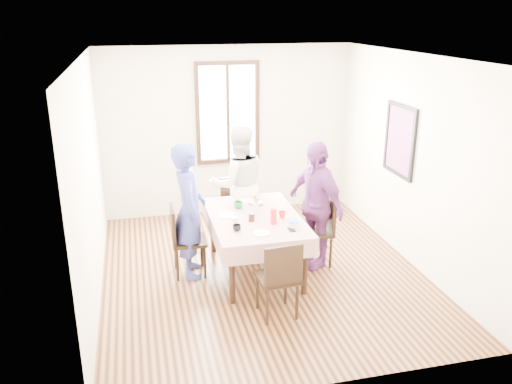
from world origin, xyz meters
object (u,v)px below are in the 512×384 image
chair_far (239,210)px  person_right (315,205)px  chair_left (189,241)px  chair_right (315,231)px  person_far (239,185)px  person_left (189,211)px  dining_table (255,245)px  chair_near (277,277)px

chair_far → person_right: 1.32m
chair_left → chair_far: size_ratio=1.00×
chair_far → person_right: bearing=122.1°
chair_left → chair_right: (1.64, -0.09, 0.00)m
chair_right → person_right: size_ratio=0.55×
chair_right → person_far: (-0.82, 0.97, 0.40)m
person_left → dining_table: bearing=-97.3°
chair_left → chair_far: 1.21m
dining_table → person_right: size_ratio=0.90×
chair_near → person_far: size_ratio=0.53×
person_right → chair_right: bearing=69.3°
person_left → person_right: bearing=-90.6°
chair_left → chair_near: bearing=36.0°
chair_far → person_right: (0.80, -0.99, 0.38)m
dining_table → chair_right: size_ratio=1.65×
chair_right → person_left: size_ratio=0.53×
chair_near → person_far: (0.00, 2.05, 0.40)m
chair_left → chair_far: same height
dining_table → chair_left: 0.84m
chair_right → chair_far: same height
person_right → chair_far: bearing=-161.8°
chair_left → person_right: (1.62, -0.09, 0.38)m
chair_left → chair_right: 1.64m
chair_left → chair_near: size_ratio=1.00×
person_left → chair_left: bearing=92.8°
dining_table → person_right: (0.80, 0.05, 0.46)m
chair_right → chair_near: bearing=147.2°
person_right → chair_near: bearing=-57.2°
dining_table → chair_near: 1.04m
chair_right → chair_far: bearing=44.1°
chair_right → chair_far: 1.28m
person_left → person_far: (0.80, 0.87, -0.00)m
chair_near → person_right: size_ratio=0.55×
chair_left → person_left: (0.02, 0.00, 0.40)m
chair_near → person_far: person_far is taller
chair_right → chair_left: bearing=91.1°
dining_table → person_left: size_ratio=0.88×
person_far → person_right: (0.80, -0.97, -0.02)m
dining_table → chair_near: size_ratio=1.65×
chair_far → chair_right: bearing=122.9°
chair_far → chair_near: bearing=83.2°
chair_left → chair_right: same height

